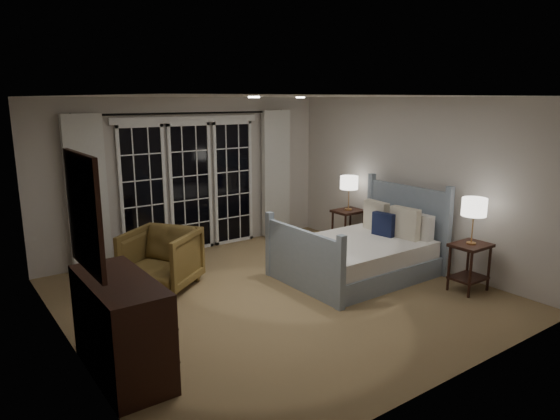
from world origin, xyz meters
TOP-DOWN VIEW (x-y plane):
  - floor at (0.00, 0.00)m, footprint 5.00×5.00m
  - ceiling at (0.00, 0.00)m, footprint 5.00×5.00m
  - wall_left at (-2.50, 0.00)m, footprint 0.02×5.00m
  - wall_right at (2.50, 0.00)m, footprint 0.02×5.00m
  - wall_back at (0.00, 2.50)m, footprint 5.00×0.02m
  - wall_front at (0.00, -2.50)m, footprint 5.00×0.02m
  - french_doors at (0.00, 2.46)m, footprint 2.50×0.04m
  - curtain_rod at (0.00, 2.40)m, footprint 3.50×0.03m
  - curtain_left at (-1.65, 2.38)m, footprint 0.55×0.10m
  - curtain_right at (1.65, 2.38)m, footprint 0.55×0.10m
  - downlight_a at (0.80, 0.60)m, footprint 0.12×0.12m
  - downlight_b at (-0.60, -0.40)m, footprint 0.12×0.12m
  - bed at (1.42, -0.05)m, footprint 2.07×1.48m
  - nightstand_left at (2.13, -1.32)m, footprint 0.49×0.39m
  - nightstand_right at (2.23, 1.08)m, footprint 0.49×0.39m
  - lamp_left at (2.13, -1.32)m, footprint 0.31×0.31m
  - lamp_right at (2.23, 1.08)m, footprint 0.30×0.30m
  - armchair at (-1.10, 1.14)m, footprint 1.21×1.20m
  - dresser at (-2.23, -0.67)m, footprint 0.55×1.29m
  - mirror at (-2.47, -0.67)m, footprint 0.05×0.85m

SIDE VIEW (x-z plane):
  - floor at x=0.00m, z-range 0.00..0.00m
  - bed at x=1.42m, z-range -0.29..0.91m
  - armchair at x=-1.10m, z-range 0.00..0.80m
  - nightstand_left at x=2.13m, z-range 0.10..0.74m
  - nightstand_right at x=2.23m, z-range 0.10..0.74m
  - dresser at x=-2.23m, z-range 0.00..0.91m
  - french_doors at x=0.00m, z-range -0.01..2.19m
  - lamp_right at x=2.23m, z-range 0.81..1.39m
  - lamp_left at x=2.13m, z-range 0.82..1.42m
  - curtain_left at x=-1.65m, z-range 0.02..2.27m
  - curtain_right at x=1.65m, z-range 0.02..2.27m
  - wall_left at x=-2.50m, z-range 0.00..2.50m
  - wall_right at x=2.50m, z-range 0.00..2.50m
  - wall_back at x=0.00m, z-range 0.00..2.50m
  - wall_front at x=0.00m, z-range 0.00..2.50m
  - mirror at x=-2.47m, z-range 1.05..2.05m
  - curtain_rod at x=0.00m, z-range 2.23..2.27m
  - downlight_a at x=0.80m, z-range 2.48..2.50m
  - downlight_b at x=-0.60m, z-range 2.48..2.50m
  - ceiling at x=0.00m, z-range 2.50..2.50m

